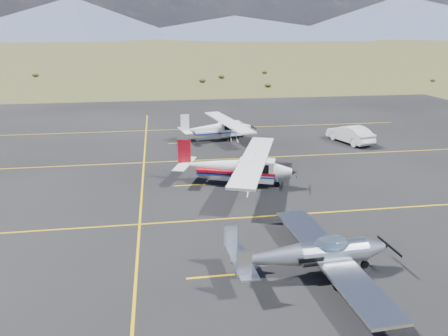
# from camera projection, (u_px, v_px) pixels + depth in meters

# --- Properties ---
(ground) EXTENTS (1600.00, 1600.00, 0.00)m
(ground) POSITION_uv_depth(u_px,v_px,m) (262.00, 234.00, 21.43)
(ground) COLOR #383D1C
(ground) RESTS_ON ground
(apron) EXTENTS (72.00, 72.00, 0.02)m
(apron) POSITION_uv_depth(u_px,v_px,m) (237.00, 186.00, 28.02)
(apron) COLOR black
(apron) RESTS_ON ground
(aircraft_low_wing) EXTENTS (6.59, 9.19, 2.00)m
(aircraft_low_wing) POSITION_uv_depth(u_px,v_px,m) (314.00, 254.00, 17.58)
(aircraft_low_wing) COLOR silver
(aircraft_low_wing) RESTS_ON apron
(aircraft_cessna) EXTENTS (7.77, 10.95, 2.82)m
(aircraft_cessna) POSITION_uv_depth(u_px,v_px,m) (236.00, 166.00, 27.80)
(aircraft_cessna) COLOR silver
(aircraft_cessna) RESTS_ON apron
(aircraft_plain) EXTENTS (6.14, 9.93, 2.51)m
(aircraft_plain) POSITION_uv_depth(u_px,v_px,m) (218.00, 128.00, 39.30)
(aircraft_plain) COLOR white
(aircraft_plain) RESTS_ON apron
(sedan) EXTENTS (2.89, 4.99, 1.55)m
(sedan) POSITION_uv_depth(u_px,v_px,m) (350.00, 134.00, 38.35)
(sedan) COLOR silver
(sedan) RESTS_ON apron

